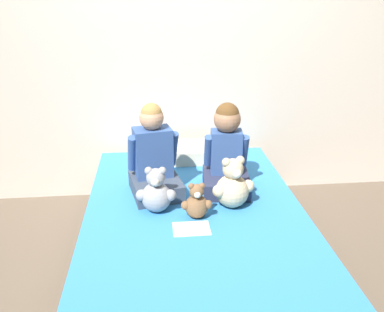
{
  "coord_description": "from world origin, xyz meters",
  "views": [
    {
      "loc": [
        -0.24,
        -2.22,
        1.69
      ],
      "look_at": [
        0.0,
        0.16,
        0.71
      ],
      "focal_mm": 38.0,
      "sensor_mm": 36.0,
      "label": 1
    }
  ],
  "objects": [
    {
      "name": "child_on_left",
      "position": [
        -0.24,
        0.24,
        0.67
      ],
      "size": [
        0.38,
        0.43,
        0.6
      ],
      "rotation": [
        0.0,
        0.0,
        0.2
      ],
      "color": "#384251",
      "rests_on": "bed"
    },
    {
      "name": "teddy_bear_held_by_left_child",
      "position": [
        -0.24,
        -0.02,
        0.55
      ],
      "size": [
        0.24,
        0.18,
        0.29
      ],
      "rotation": [
        0.0,
        0.0,
        -0.09
      ],
      "color": "#939399",
      "rests_on": "bed"
    },
    {
      "name": "sign_card",
      "position": [
        -0.04,
        -0.25,
        0.43
      ],
      "size": [
        0.21,
        0.15,
        0.0
      ],
      "color": "white",
      "rests_on": "bed"
    },
    {
      "name": "ground_plane",
      "position": [
        0.0,
        0.0,
        0.0
      ],
      "size": [
        14.0,
        14.0,
        0.0
      ],
      "primitive_type": "plane",
      "color": "brown"
    },
    {
      "name": "bed",
      "position": [
        0.0,
        0.0,
        0.21
      ],
      "size": [
        1.36,
        1.98,
        0.43
      ],
      "color": "#2D2D33",
      "rests_on": "ground_plane"
    },
    {
      "name": "pillow_at_headboard",
      "position": [
        0.0,
        0.79,
        0.49
      ],
      "size": [
        0.56,
        0.33,
        0.11
      ],
      "color": "beige",
      "rests_on": "bed"
    },
    {
      "name": "teddy_bear_between_children",
      "position": [
        -0.0,
        -0.12,
        0.53
      ],
      "size": [
        0.19,
        0.14,
        0.22
      ],
      "rotation": [
        0.0,
        0.0,
        -0.02
      ],
      "color": "brown",
      "rests_on": "bed"
    },
    {
      "name": "teddy_bear_held_by_right_child",
      "position": [
        0.23,
        -0.01,
        0.57
      ],
      "size": [
        0.27,
        0.21,
        0.33
      ],
      "rotation": [
        0.0,
        0.0,
        0.25
      ],
      "color": "#D1B78E",
      "rests_on": "bed"
    },
    {
      "name": "child_on_right",
      "position": [
        0.24,
        0.24,
        0.68
      ],
      "size": [
        0.33,
        0.38,
        0.6
      ],
      "rotation": [
        0.0,
        0.0,
        -0.09
      ],
      "color": "#282D47",
      "rests_on": "bed"
    },
    {
      "name": "wall_behind_bed",
      "position": [
        0.0,
        1.11,
        1.25
      ],
      "size": [
        8.0,
        0.06,
        2.5
      ],
      "color": "beige",
      "rests_on": "ground_plane"
    }
  ]
}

